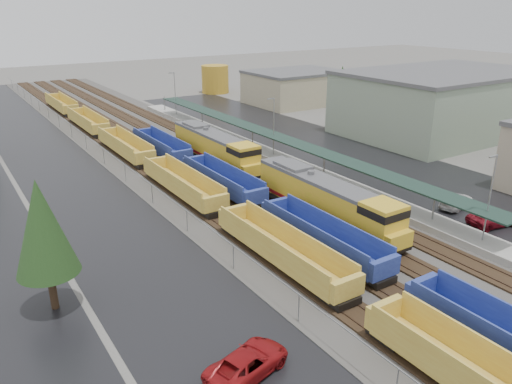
% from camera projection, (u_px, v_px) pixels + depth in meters
% --- Properties ---
extents(ballast_strip, '(20.00, 160.00, 0.08)m').
position_uv_depth(ballast_strip, '(174.00, 152.00, 67.71)').
color(ballast_strip, '#302D2B').
rests_on(ballast_strip, ground).
extents(trackbed, '(14.60, 160.00, 0.22)m').
position_uv_depth(trackbed, '(174.00, 151.00, 67.67)').
color(trackbed, black).
rests_on(trackbed, ground).
extents(west_parking_lot, '(10.00, 160.00, 0.02)m').
position_uv_depth(west_parking_lot, '(59.00, 171.00, 60.07)').
color(west_parking_lot, black).
rests_on(west_parking_lot, ground).
extents(east_commuter_lot, '(16.00, 100.00, 0.02)m').
position_uv_depth(east_commuter_lot, '(329.00, 148.00, 69.56)').
color(east_commuter_lot, black).
rests_on(east_commuter_lot, ground).
extents(station_platform, '(3.00, 80.00, 8.00)m').
position_uv_depth(station_platform, '(273.00, 154.00, 64.47)').
color(station_platform, '#9E9B93').
rests_on(station_platform, ground).
extents(chainlink_fence, '(0.08, 160.04, 2.02)m').
position_uv_depth(chainlink_fence, '(107.00, 154.00, 61.08)').
color(chainlink_fence, gray).
rests_on(chainlink_fence, ground).
extents(industrial_buildings, '(32.52, 75.30, 9.50)m').
position_uv_depth(industrial_buildings, '(445.00, 109.00, 74.38)').
color(industrial_buildings, tan).
rests_on(industrial_buildings, ground).
extents(distant_hills, '(301.00, 140.00, 25.20)m').
position_uv_depth(distant_hills, '(123.00, 53.00, 208.87)').
color(distant_hills, '#58654F').
rests_on(distant_hills, ground).
extents(tree_west_near, '(3.96, 3.96, 9.00)m').
position_uv_depth(tree_west_near, '(42.00, 228.00, 30.90)').
color(tree_west_near, '#332316').
rests_on(tree_west_near, ground).
extents(tree_east, '(4.40, 4.40, 10.00)m').
position_uv_depth(tree_east, '(341.00, 89.00, 78.16)').
color(tree_east, '#332316').
rests_on(tree_east, ground).
extents(locomotive_lead, '(2.83, 18.66, 4.22)m').
position_uv_depth(locomotive_lead, '(328.00, 200.00, 44.94)').
color(locomotive_lead, black).
rests_on(locomotive_lead, ground).
extents(locomotive_trail, '(2.83, 18.66, 4.22)m').
position_uv_depth(locomotive_trail, '(216.00, 148.00, 61.42)').
color(locomotive_trail, black).
rests_on(locomotive_trail, ground).
extents(well_string_yellow, '(2.73, 121.46, 2.42)m').
position_uv_depth(well_string_yellow, '(183.00, 185.00, 51.96)').
color(well_string_yellow, gold).
rests_on(well_string_yellow, ground).
extents(well_string_blue, '(2.72, 79.85, 2.41)m').
position_uv_depth(well_string_blue, '(322.00, 238.00, 40.08)').
color(well_string_blue, navy).
rests_on(well_string_blue, ground).
extents(storage_tank, '(6.12, 6.12, 6.12)m').
position_uv_depth(storage_tank, '(215.00, 79.00, 112.95)').
color(storage_tank, '#B78B24').
rests_on(storage_tank, ground).
extents(parked_car_west_c, '(3.65, 5.58, 1.43)m').
position_uv_depth(parked_car_west_c, '(247.00, 363.00, 26.81)').
color(parked_car_west_c, maroon).
rests_on(parked_car_west_c, ground).
extents(parked_car_east_b, '(3.19, 5.30, 1.38)m').
position_uv_depth(parked_car_east_b, '(494.00, 218.00, 45.13)').
color(parked_car_east_b, maroon).
rests_on(parked_car_east_b, ground).
extents(parked_car_east_c, '(2.88, 5.02, 1.37)m').
position_uv_depth(parked_car_east_c, '(456.00, 201.00, 49.14)').
color(parked_car_east_c, silver).
rests_on(parked_car_east_c, ground).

